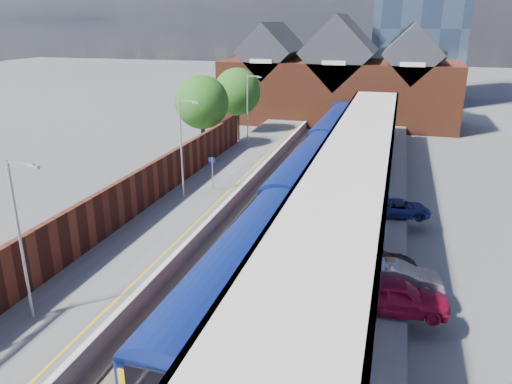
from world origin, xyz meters
TOP-DOWN VIEW (x-y plane):
  - ground at (0.00, 30.00)m, footprint 240.00×240.00m
  - ballast_bed at (0.00, 20.00)m, footprint 6.00×76.00m
  - rails at (0.00, 20.00)m, footprint 4.51×76.00m
  - left_platform at (-5.50, 20.00)m, footprint 5.00×76.00m
  - right_platform at (6.00, 20.00)m, footprint 6.00×76.00m
  - coping_left at (-3.15, 20.00)m, footprint 0.30×76.00m
  - coping_right at (3.15, 20.00)m, footprint 0.30×76.00m
  - yellow_line at (-3.75, 20.00)m, footprint 0.14×76.00m
  - train at (1.49, 34.85)m, footprint 3.14×65.95m
  - canopy at (5.48, 21.95)m, footprint 4.50×52.00m
  - lamp_post_b at (-6.36, 6.00)m, footprint 1.48×0.18m
  - lamp_post_c at (-6.36, 22.00)m, footprint 1.48×0.18m
  - lamp_post_d at (-6.36, 38.00)m, footprint 1.48×0.18m
  - platform_sign at (-5.00, 24.00)m, footprint 0.55×0.08m
  - brick_wall at (-8.10, 13.54)m, footprint 0.35×50.00m
  - station_building at (0.00, 58.00)m, footprint 30.00×12.12m
  - tree_near at (-10.35, 35.91)m, footprint 5.20×5.20m
  - tree_far at (-9.35, 43.91)m, footprint 5.20×5.20m
  - parked_car_red at (8.50, 10.67)m, footprint 4.58×2.15m
  - parked_car_silver at (8.50, 12.58)m, footprint 4.25×1.95m
  - parked_car_dark at (7.36, 13.99)m, footprint 4.70×2.75m
  - parked_car_blue at (8.50, 22.30)m, footprint 4.19×2.33m

SIDE VIEW (x-z plane):
  - ground at x=0.00m, z-range 0.00..0.00m
  - ballast_bed at x=0.00m, z-range 0.00..0.06m
  - rails at x=0.00m, z-range 0.05..0.19m
  - left_platform at x=-5.50m, z-range 0.00..1.00m
  - right_platform at x=6.00m, z-range 0.00..1.00m
  - yellow_line at x=-3.75m, z-range 1.00..1.01m
  - coping_left at x=-3.15m, z-range 1.00..1.05m
  - coping_right at x=3.15m, z-range 1.00..1.05m
  - parked_car_blue at x=8.50m, z-range 1.00..2.11m
  - parked_car_dark at x=7.36m, z-range 1.00..2.28m
  - parked_car_silver at x=8.50m, z-range 1.00..2.35m
  - parked_car_red at x=8.50m, z-range 1.00..2.51m
  - train at x=1.49m, z-range 0.40..3.85m
  - brick_wall at x=-8.10m, z-range 0.52..4.38m
  - platform_sign at x=-5.00m, z-range 1.44..3.94m
  - lamp_post_b at x=-6.36m, z-range 1.49..8.49m
  - lamp_post_c at x=-6.36m, z-range 1.49..8.49m
  - lamp_post_d at x=-6.36m, z-range 1.49..8.49m
  - canopy at x=5.48m, z-range 3.01..7.49m
  - tree_near at x=-10.35m, z-range 1.30..9.40m
  - tree_far at x=-9.35m, z-range 1.30..9.40m
  - station_building at x=0.00m, z-range -1.44..12.34m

